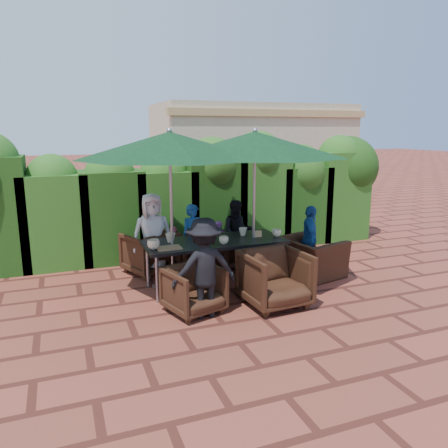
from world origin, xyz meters
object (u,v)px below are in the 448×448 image
object	(u,v)px
umbrella_right	(255,144)
chair_far_right	(238,246)
chair_near_right	(275,276)
chair_near_left	(194,288)
chair_far_mid	(196,246)
chair_far_left	(150,250)
chair_end_right	(311,251)
dining_table	(214,245)
umbrella_left	(170,146)

from	to	relation	value
umbrella_right	chair_far_right	bearing A→B (deg)	82.40
chair_near_right	umbrella_right	bearing A→B (deg)	79.85
umbrella_right	chair_near_left	distance (m)	2.38
chair_far_right	chair_near_right	size ratio (longest dim) A/B	0.86
chair_far_mid	chair_far_right	xyz separation A→B (m)	(0.73, -0.21, -0.01)
chair_far_left	chair_end_right	size ratio (longest dim) A/B	0.81
dining_table	chair_near_left	size ratio (longest dim) A/B	3.09
chair_far_mid	umbrella_right	bearing A→B (deg)	114.21
umbrella_right	chair_far_right	world-z (taller)	umbrella_right
umbrella_left	chair_near_right	xyz separation A→B (m)	(1.22, -0.97, -1.78)
umbrella_left	chair_far_left	size ratio (longest dim) A/B	3.35
chair_end_right	chair_far_mid	bearing A→B (deg)	43.10
dining_table	chair_far_left	distance (m)	1.34
chair_far_mid	chair_end_right	world-z (taller)	chair_end_right
umbrella_left	umbrella_right	world-z (taller)	same
chair_near_left	umbrella_left	bearing A→B (deg)	79.22
umbrella_right	chair_far_mid	world-z (taller)	umbrella_right
chair_far_right	chair_near_left	distance (m)	2.19
umbrella_left	chair_near_left	size ratio (longest dim) A/B	3.81
chair_far_left	chair_far_mid	world-z (taller)	chair_far_left
umbrella_right	chair_far_right	distance (m)	2.06
umbrella_left	chair_far_right	xyz separation A→B (m)	(1.45, 0.91, -1.84)
umbrella_left	chair_near_right	distance (m)	2.37
chair_end_right	chair_near_left	bearing A→B (deg)	95.90
chair_end_right	chair_far_right	bearing A→B (deg)	32.87
dining_table	chair_near_right	bearing A→B (deg)	-62.36
umbrella_left	chair_far_right	distance (m)	2.51
umbrella_right	chair_near_right	world-z (taller)	umbrella_right
umbrella_right	chair_near_left	world-z (taller)	umbrella_right
umbrella_right	chair_far_right	xyz separation A→B (m)	(0.12, 0.91, -1.84)
umbrella_left	chair_far_left	xyz separation A→B (m)	(-0.13, 1.09, -1.81)
umbrella_left	umbrella_right	size ratio (longest dim) A/B	0.95
umbrella_right	chair_far_mid	xyz separation A→B (m)	(-0.61, 1.12, -1.83)
umbrella_right	chair_far_mid	bearing A→B (deg)	118.70
dining_table	chair_near_left	xyz separation A→B (m)	(-0.60, -0.86, -0.32)
dining_table	chair_end_right	xyz separation A→B (m)	(1.71, -0.08, -0.24)
umbrella_right	chair_end_right	world-z (taller)	umbrella_right
dining_table	chair_far_mid	xyz separation A→B (m)	(0.03, 1.06, -0.29)
dining_table	umbrella_left	distance (m)	1.69
chair_far_mid	chair_near_left	bearing A→B (deg)	67.37
chair_far_left	chair_far_mid	xyz separation A→B (m)	(0.85, 0.03, -0.01)
chair_near_left	dining_table	bearing A→B (deg)	38.11
chair_far_left	chair_end_right	xyz separation A→B (m)	(2.53, -1.10, 0.03)
chair_far_left	chair_far_mid	size ratio (longest dim) A/B	1.03
dining_table	chair_far_right	world-z (taller)	dining_table
umbrella_left	chair_near_left	bearing A→B (deg)	-83.74
chair_near_left	umbrella_right	bearing A→B (deg)	15.92
dining_table	umbrella_left	xyz separation A→B (m)	(-0.69, -0.06, 1.54)
umbrella_right	chair_near_right	xyz separation A→B (m)	(-0.11, -0.97, -1.78)
chair_far_mid	chair_far_left	bearing A→B (deg)	-2.29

